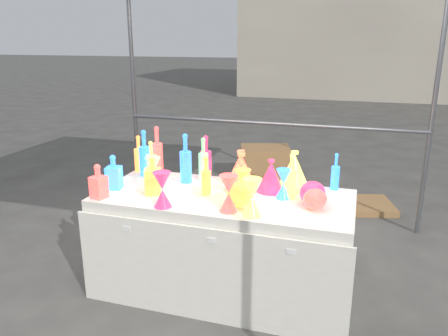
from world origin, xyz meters
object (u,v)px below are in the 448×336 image
(display_table, at_px, (224,244))
(globe_0, at_px, (240,195))
(bottle_0, at_px, (139,153))
(lampshade_0, at_px, (241,170))
(decanter_0, at_px, (153,176))
(cardboard_box_closed, at_px, (265,164))
(hourglass_0, at_px, (229,193))

(display_table, relative_size, globe_0, 10.04)
(bottle_0, distance_m, lampshade_0, 0.95)
(bottle_0, xyz_separation_m, lampshade_0, (0.93, -0.19, -0.00))
(display_table, distance_m, globe_0, 0.50)
(display_table, xyz_separation_m, globe_0, (0.16, -0.16, 0.45))
(decanter_0, relative_size, globe_0, 1.49)
(cardboard_box_closed, bearing_deg, lampshade_0, -98.52)
(bottle_0, height_order, decanter_0, bottle_0)
(bottle_0, height_order, lampshade_0, bottle_0)
(display_table, xyz_separation_m, cardboard_box_closed, (-0.27, 2.67, -0.15))
(decanter_0, xyz_separation_m, hourglass_0, (0.61, -0.16, -0.02))
(bottle_0, bearing_deg, decanter_0, -52.71)
(display_table, distance_m, lampshade_0, 0.55)
(cardboard_box_closed, distance_m, lampshade_0, 2.62)
(display_table, relative_size, lampshade_0, 6.27)
(hourglass_0, bearing_deg, bottle_0, 146.95)
(decanter_0, distance_m, globe_0, 0.66)
(bottle_0, distance_m, decanter_0, 0.60)
(bottle_0, bearing_deg, display_table, -22.92)
(display_table, height_order, bottle_0, bottle_0)
(bottle_0, relative_size, hourglass_0, 1.26)
(display_table, height_order, decanter_0, decanter_0)
(bottle_0, xyz_separation_m, hourglass_0, (0.97, -0.63, -0.03))
(hourglass_0, bearing_deg, decanter_0, 165.58)
(display_table, height_order, cardboard_box_closed, display_table)
(display_table, bearing_deg, globe_0, -43.78)
(cardboard_box_closed, xyz_separation_m, hourglass_0, (0.38, -2.95, 0.64))
(cardboard_box_closed, bearing_deg, bottle_0, -120.49)
(display_table, distance_m, cardboard_box_closed, 2.69)
(globe_0, bearing_deg, cardboard_box_closed, 98.65)
(hourglass_0, bearing_deg, lampshade_0, 95.15)
(cardboard_box_closed, xyz_separation_m, bottle_0, (-0.58, -2.32, 0.67))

